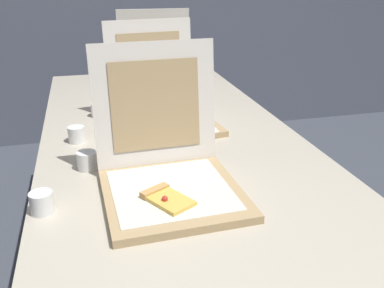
# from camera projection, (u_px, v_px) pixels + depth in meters

# --- Properties ---
(table) EXTENTS (0.93, 2.25, 0.72)m
(table) POSITION_uv_depth(u_px,v_px,m) (175.00, 154.00, 1.52)
(table) COLOR #BCB29E
(table) RESTS_ON ground
(pizza_box_front) EXTENTS (0.38, 0.42, 0.38)m
(pizza_box_front) POSITION_uv_depth(u_px,v_px,m) (169.00, 173.00, 1.16)
(pizza_box_front) COLOR tan
(pizza_box_front) RESTS_ON table
(pizza_box_middle) EXTENTS (0.41, 0.44, 0.38)m
(pizza_box_middle) POSITION_uv_depth(u_px,v_px,m) (163.00, 110.00, 1.67)
(pizza_box_middle) COLOR tan
(pizza_box_middle) RESTS_ON table
(pizza_box_back) EXTENTS (0.38, 0.38, 0.38)m
(pizza_box_back) POSITION_uv_depth(u_px,v_px,m) (158.00, 79.00, 2.12)
(pizza_box_back) COLOR tan
(pizza_box_back) RESTS_ON table
(cup_white_near_center) EXTENTS (0.06, 0.06, 0.06)m
(cup_white_near_center) POSITION_uv_depth(u_px,v_px,m) (87.00, 161.00, 1.30)
(cup_white_near_center) COLOR white
(cup_white_near_center) RESTS_ON table
(cup_white_mid) EXTENTS (0.06, 0.06, 0.06)m
(cup_white_mid) POSITION_uv_depth(u_px,v_px,m) (76.00, 134.00, 1.50)
(cup_white_mid) COLOR white
(cup_white_mid) RESTS_ON table
(cup_white_far) EXTENTS (0.06, 0.06, 0.06)m
(cup_white_far) POSITION_uv_depth(u_px,v_px,m) (98.00, 110.00, 1.76)
(cup_white_far) COLOR white
(cup_white_far) RESTS_ON table
(cup_white_near_left) EXTENTS (0.06, 0.06, 0.06)m
(cup_white_near_left) POSITION_uv_depth(u_px,v_px,m) (42.00, 203.00, 1.07)
(cup_white_near_left) COLOR white
(cup_white_near_left) RESTS_ON table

